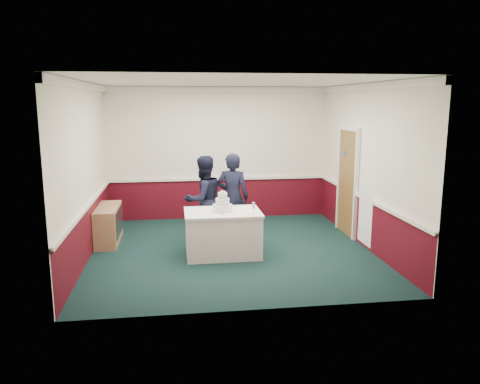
{
  "coord_description": "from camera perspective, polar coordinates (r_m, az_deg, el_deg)",
  "views": [
    {
      "loc": [
        -0.97,
        -8.11,
        2.67
      ],
      "look_at": [
        0.14,
        -0.1,
        1.1
      ],
      "focal_mm": 35.0,
      "sensor_mm": 36.0,
      "label": 1
    }
  ],
  "objects": [
    {
      "name": "sideboard",
      "position": [
        9.33,
        -15.74,
        -3.83
      ],
      "size": [
        0.41,
        1.2,
        0.7
      ],
      "color": "#A3744F",
      "rests_on": "ground"
    },
    {
      "name": "cake_table",
      "position": [
        8.25,
        -2.12,
        -4.99
      ],
      "size": [
        1.32,
        0.92,
        0.79
      ],
      "color": "white",
      "rests_on": "ground"
    },
    {
      "name": "person_woman",
      "position": [
        8.99,
        -0.91,
        -0.64
      ],
      "size": [
        0.72,
        0.58,
        1.72
      ],
      "primitive_type": "imported",
      "rotation": [
        0.0,
        0.0,
        2.83
      ],
      "color": "black",
      "rests_on": "ground"
    },
    {
      "name": "person_man",
      "position": [
        8.92,
        -4.46,
        -0.92
      ],
      "size": [
        1.02,
        0.95,
        1.67
      ],
      "primitive_type": "imported",
      "rotation": [
        0.0,
        0.0,
        3.66
      ],
      "color": "black",
      "rests_on": "ground"
    },
    {
      "name": "champagne_flute",
      "position": [
        7.91,
        1.67,
        -1.74
      ],
      "size": [
        0.05,
        0.05,
        0.21
      ],
      "color": "silver",
      "rests_on": "cake_table"
    },
    {
      "name": "room_shell",
      "position": [
        8.81,
        -1.05,
        6.4
      ],
      "size": [
        5.0,
        5.0,
        3.0
      ],
      "color": "white",
      "rests_on": "ground"
    },
    {
      "name": "cake_knife",
      "position": [
        7.95,
        -2.2,
        -2.68
      ],
      "size": [
        0.06,
        0.22,
        0.0
      ],
      "primitive_type": "cube",
      "rotation": [
        0.0,
        0.0,
        0.21
      ],
      "color": "silver",
      "rests_on": "cake_table"
    },
    {
      "name": "wedding_cake",
      "position": [
        8.12,
        -2.14,
        -1.6
      ],
      "size": [
        0.35,
        0.35,
        0.36
      ],
      "color": "white",
      "rests_on": "cake_table"
    },
    {
      "name": "ground",
      "position": [
        8.59,
        -1.04,
        -7.12
      ],
      "size": [
        5.0,
        5.0,
        0.0
      ],
      "primitive_type": "plane",
      "color": "#14312E",
      "rests_on": "ground"
    }
  ]
}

